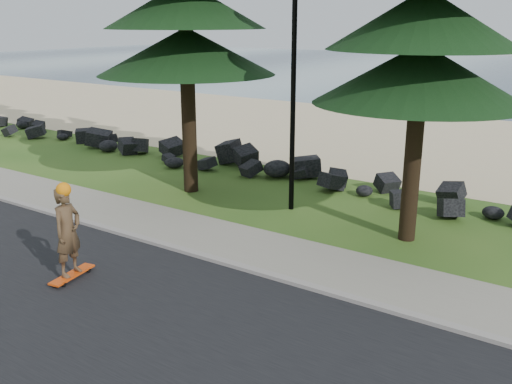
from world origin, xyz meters
TOP-DOWN VIEW (x-y plane):
  - ground at (0.00, 0.00)m, footprint 160.00×160.00m
  - road at (0.00, -4.50)m, footprint 160.00×7.00m
  - kerb at (0.00, -0.90)m, footprint 160.00×0.20m
  - sidewalk at (0.00, 0.20)m, footprint 160.00×2.00m
  - beach_sand at (0.00, 14.50)m, footprint 160.00×15.00m
  - seawall_boulders at (0.00, 5.60)m, footprint 60.00×2.40m
  - lamp_post at (0.00, 3.20)m, footprint 0.25×0.14m
  - skateboarder at (-1.42, -3.24)m, footprint 0.55×1.13m

SIDE VIEW (x-z plane):
  - ground at x=0.00m, z-range 0.00..0.00m
  - seawall_boulders at x=0.00m, z-range -0.55..0.55m
  - beach_sand at x=0.00m, z-range 0.00..0.01m
  - road at x=0.00m, z-range 0.00..0.02m
  - sidewalk at x=0.00m, z-range 0.00..0.08m
  - kerb at x=0.00m, z-range 0.00..0.10m
  - skateboarder at x=-1.42m, z-range 0.01..2.06m
  - lamp_post at x=0.00m, z-range 0.06..8.20m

